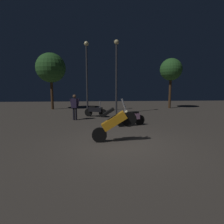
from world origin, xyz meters
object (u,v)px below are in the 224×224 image
object	(u,v)px
motorcycle_pink_parked_left	(131,118)
person_rider_beside	(75,105)
streetlamp_far	(116,68)
motorcycle_black_parked_right	(95,111)
streetlamp_near	(87,69)
motorcycle_orange_foreground	(114,123)

from	to	relation	value
motorcycle_pink_parked_left	person_rider_beside	world-z (taller)	person_rider_beside
streetlamp_far	motorcycle_black_parked_right	bearing A→B (deg)	-139.98
motorcycle_black_parked_right	streetlamp_near	world-z (taller)	streetlamp_near
motorcycle_black_parked_right	motorcycle_orange_foreground	bearing A→B (deg)	-58.09
motorcycle_pink_parked_left	streetlamp_near	bearing A→B (deg)	-83.04
motorcycle_orange_foreground	motorcycle_black_parked_right	world-z (taller)	motorcycle_orange_foreground
streetlamp_near	motorcycle_orange_foreground	bearing A→B (deg)	-80.15
motorcycle_orange_foreground	streetlamp_far	bearing A→B (deg)	84.90
motorcycle_orange_foreground	person_rider_beside	size ratio (longest dim) A/B	1.05
motorcycle_pink_parked_left	motorcycle_black_parked_right	distance (m)	3.65
motorcycle_orange_foreground	motorcycle_black_parked_right	bearing A→B (deg)	98.86
motorcycle_pink_parked_left	streetlamp_far	size ratio (longest dim) A/B	0.29
motorcycle_orange_foreground	streetlamp_near	distance (m)	8.81
person_rider_beside	streetlamp_far	xyz separation A→B (m)	(2.86, 2.48, 2.52)
person_rider_beside	streetlamp_far	size ratio (longest dim) A/B	0.29
motorcycle_orange_foreground	streetlamp_near	world-z (taller)	streetlamp_near
streetlamp_far	motorcycle_orange_foreground	bearing A→B (deg)	-96.66
motorcycle_black_parked_right	person_rider_beside	size ratio (longest dim) A/B	0.98
streetlamp_near	motorcycle_pink_parked_left	bearing A→B (deg)	-64.87
motorcycle_pink_parked_left	motorcycle_black_parked_right	world-z (taller)	same
motorcycle_orange_foreground	motorcycle_pink_parked_left	bearing A→B (deg)	68.83
motorcycle_black_parked_right	streetlamp_near	distance (m)	3.94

